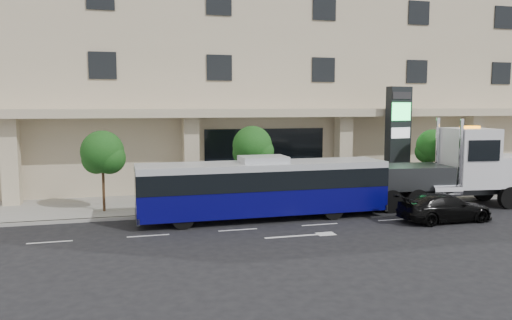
{
  "coord_description": "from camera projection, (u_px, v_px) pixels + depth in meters",
  "views": [
    {
      "loc": [
        -8.91,
        -23.19,
        5.63
      ],
      "look_at": [
        -2.21,
        2.0,
        2.79
      ],
      "focal_mm": 35.0,
      "sensor_mm": 36.0,
      "label": 1
    }
  ],
  "objects": [
    {
      "name": "sidewalk",
      "position": [
        279.0,
        199.0,
        29.97
      ],
      "size": [
        120.0,
        6.0,
        0.15
      ],
      "primitive_type": "cube",
      "color": "gray",
      "rests_on": "ground"
    },
    {
      "name": "tow_truck",
      "position": [
        452.0,
        170.0,
        27.92
      ],
      "size": [
        10.91,
        3.68,
        4.94
      ],
      "rotation": [
        0.0,
        0.0,
        -0.11
      ],
      "color": "#2D3033",
      "rests_on": "ground"
    },
    {
      "name": "ground",
      "position": [
        308.0,
        218.0,
        25.17
      ],
      "size": [
        120.0,
        120.0,
        0.0
      ],
      "primitive_type": "plane",
      "color": "black",
      "rests_on": "ground"
    },
    {
      "name": "tree_right",
      "position": [
        433.0,
        148.0,
        30.73
      ],
      "size": [
        2.1,
        2.0,
        4.04
      ],
      "color": "#422B19",
      "rests_on": "sidewalk"
    },
    {
      "name": "black_sedan",
      "position": [
        444.0,
        207.0,
        24.36
      ],
      "size": [
        4.76,
        2.01,
        1.37
      ],
      "primitive_type": "imported",
      "rotation": [
        0.0,
        0.0,
        1.59
      ],
      "color": "black",
      "rests_on": "ground"
    },
    {
      "name": "city_bus",
      "position": [
        263.0,
        187.0,
        24.81
      ],
      "size": [
        12.45,
        2.69,
        3.15
      ],
      "rotation": [
        0.0,
        0.0,
        0.01
      ],
      "color": "black",
      "rests_on": "ground"
    },
    {
      "name": "tree_left",
      "position": [
        103.0,
        155.0,
        25.73
      ],
      "size": [
        2.27,
        2.2,
        4.22
      ],
      "color": "#422B19",
      "rests_on": "sidewalk"
    },
    {
      "name": "signage_pylon",
      "position": [
        398.0,
        139.0,
        31.67
      ],
      "size": [
        1.74,
        0.9,
        6.68
      ],
      "rotation": [
        0.0,
        0.0,
        0.19
      ],
      "color": "black",
      "rests_on": "sidewalk"
    },
    {
      "name": "tree_mid",
      "position": [
        253.0,
        149.0,
        27.76
      ],
      "size": [
        2.28,
        2.2,
        4.38
      ],
      "color": "#422B19",
      "rests_on": "sidewalk"
    },
    {
      "name": "convention_center",
      "position": [
        239.0,
        50.0,
        38.91
      ],
      "size": [
        60.0,
        17.6,
        20.0
      ],
      "color": "#C0B090",
      "rests_on": "ground"
    },
    {
      "name": "curb",
      "position": [
        295.0,
        208.0,
        27.09
      ],
      "size": [
        120.0,
        0.3,
        0.15
      ],
      "primitive_type": "cube",
      "color": "gray",
      "rests_on": "ground"
    }
  ]
}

